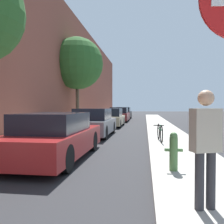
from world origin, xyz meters
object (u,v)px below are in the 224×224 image
at_px(parked_car_red, 55,137).
at_px(street_tree_far, 77,64).
at_px(parked_car_maroon, 119,115).
at_px(parked_car_grey, 94,123).
at_px(parked_car_black, 124,113).
at_px(fire_hydrant, 174,151).
at_px(bicycle, 160,133).
at_px(parked_car_champagne, 111,118).
at_px(pedestrian, 206,141).

distance_m(parked_car_red, street_tree_far, 11.43).
bearing_deg(parked_car_maroon, street_tree_far, -109.18).
distance_m(parked_car_red, parked_car_grey, 5.40).
xyz_separation_m(parked_car_red, street_tree_far, (-2.38, 10.42, 4.04)).
distance_m(parked_car_black, fire_hydrant, 24.03).
relative_size(street_tree_far, bicycle, 3.89).
bearing_deg(parked_car_grey, parked_car_maroon, 89.73).
height_order(parked_car_grey, bicycle, parked_car_grey).
xyz_separation_m(parked_car_champagne, parked_car_maroon, (0.01, 5.95, 0.03)).
height_order(parked_car_grey, street_tree_far, street_tree_far).
height_order(parked_car_champagne, street_tree_far, street_tree_far).
xyz_separation_m(parked_car_maroon, parked_car_black, (-0.05, 5.31, 0.02)).
height_order(parked_car_black, fire_hydrant, parked_car_black).
distance_m(street_tree_far, bicycle, 10.04).
distance_m(parked_car_maroon, pedestrian, 20.72).
height_order(parked_car_red, pedestrian, pedestrian).
distance_m(street_tree_far, pedestrian, 15.21).
xyz_separation_m(parked_car_red, pedestrian, (3.38, -3.17, 0.41)).
xyz_separation_m(parked_car_red, fire_hydrant, (3.19, -1.23, -0.09)).
bearing_deg(parked_car_champagne, parked_car_maroon, 89.91).
bearing_deg(bicycle, fire_hydrant, -92.93).
xyz_separation_m(parked_car_maroon, fire_hydrant, (3.19, -18.50, -0.12)).
distance_m(parked_car_champagne, street_tree_far, 4.76).
xyz_separation_m(parked_car_grey, fire_hydrant, (3.24, -6.63, -0.12)).
height_order(parked_car_grey, parked_car_champagne, parked_car_grey).
bearing_deg(fire_hydrant, parked_car_grey, 116.06).
bearing_deg(parked_car_maroon, parked_car_black, 90.50).
bearing_deg(parked_car_maroon, parked_car_grey, -90.27).
bearing_deg(parked_car_red, parked_car_grey, 90.55).
bearing_deg(parked_car_champagne, parked_car_grey, -90.45).
bearing_deg(street_tree_far, parked_car_red, -77.15).
relative_size(parked_car_red, parked_car_black, 0.95).
distance_m(parked_car_grey, bicycle, 3.91).
bearing_deg(bicycle, parked_car_maroon, 99.44).
bearing_deg(fire_hydrant, pedestrian, -84.28).
bearing_deg(street_tree_far, pedestrian, -67.03).
xyz_separation_m(parked_car_champagne, bicycle, (3.17, -8.13, -0.18)).
distance_m(parked_car_champagne, parked_car_maroon, 5.95).
bearing_deg(parked_car_black, pedestrian, -82.42).
bearing_deg(pedestrian, parked_car_red, -61.88).
relative_size(parked_car_maroon, fire_hydrant, 5.00).
xyz_separation_m(parked_car_red, parked_car_black, (-0.04, 22.58, 0.06)).
height_order(parked_car_red, parked_car_champagne, parked_car_champagne).
relative_size(parked_car_red, parked_car_maroon, 1.06).
relative_size(parked_car_red, street_tree_far, 0.69).
bearing_deg(parked_car_grey, parked_car_champagne, 89.55).
xyz_separation_m(parked_car_grey, street_tree_far, (-2.32, 5.02, 4.01)).
xyz_separation_m(parked_car_grey, bicycle, (3.22, -2.22, -0.20)).
height_order(parked_car_maroon, pedestrian, pedestrian).
xyz_separation_m(parked_car_champagne, pedestrian, (3.39, -14.49, 0.40)).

